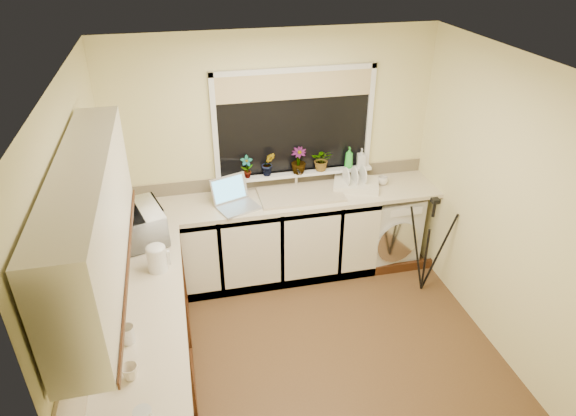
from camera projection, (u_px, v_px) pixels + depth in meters
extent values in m
plane|color=brown|center=(310.00, 352.00, 4.40)|extent=(3.20, 3.20, 0.00)
plane|color=white|center=(319.00, 70.00, 3.19)|extent=(3.20, 3.20, 0.00)
plane|color=beige|center=(274.00, 155.00, 5.06)|extent=(3.20, 0.00, 3.20)
plane|color=beige|center=(394.00, 391.00, 2.52)|extent=(3.20, 0.00, 3.20)
plane|color=beige|center=(90.00, 261.00, 3.48)|extent=(0.00, 3.00, 3.00)
plane|color=beige|center=(504.00, 210.00, 4.10)|extent=(0.00, 3.00, 3.00)
cube|color=silver|center=(250.00, 242.00, 5.14)|extent=(2.55, 0.60, 0.86)
cube|color=silver|center=(150.00, 368.00, 3.68)|extent=(0.54, 2.40, 0.86)
cube|color=beige|center=(281.00, 199.00, 4.98)|extent=(3.20, 0.60, 0.04)
cube|color=beige|center=(141.00, 322.00, 3.46)|extent=(0.60, 2.40, 0.04)
cube|color=silver|center=(92.00, 220.00, 2.85)|extent=(0.28, 1.90, 0.70)
cube|color=beige|center=(90.00, 300.00, 3.28)|extent=(0.02, 2.40, 0.45)
cube|color=beige|center=(275.00, 179.00, 5.18)|extent=(3.20, 0.02, 0.14)
cube|color=black|center=(294.00, 123.00, 4.93)|extent=(1.50, 0.02, 1.00)
cube|color=tan|center=(295.00, 86.00, 4.72)|extent=(1.50, 0.02, 0.25)
cube|color=white|center=(295.00, 173.00, 5.14)|extent=(1.60, 0.14, 0.03)
cube|color=tan|center=(300.00, 194.00, 5.00)|extent=(0.82, 0.46, 0.03)
cylinder|color=silver|center=(296.00, 177.00, 5.10)|extent=(0.03, 0.03, 0.24)
cube|color=silver|center=(387.00, 226.00, 5.46)|extent=(0.62, 0.60, 0.80)
cube|color=#A2A3AA|center=(239.00, 208.00, 4.77)|extent=(0.43, 0.38, 0.02)
cube|color=#53B0E2|center=(229.00, 189.00, 4.83)|extent=(0.38, 0.22, 0.25)
cylinder|color=white|center=(157.00, 259.00, 3.89)|extent=(0.15, 0.15, 0.20)
cube|color=silver|center=(356.00, 184.00, 5.14)|extent=(0.54, 0.47, 0.07)
cylinder|color=silver|center=(127.00, 334.00, 3.23)|extent=(0.09, 0.09, 0.12)
imported|color=white|center=(142.00, 223.00, 4.27)|extent=(0.47, 0.59, 0.28)
imported|color=#999999|center=(247.00, 167.00, 4.96)|extent=(0.12, 0.09, 0.23)
imported|color=#999999|center=(268.00, 164.00, 5.01)|extent=(0.14, 0.12, 0.25)
imported|color=#999999|center=(298.00, 161.00, 5.05)|extent=(0.19, 0.19, 0.27)
imported|color=#999999|center=(322.00, 160.00, 5.11)|extent=(0.25, 0.23, 0.23)
imported|color=green|center=(349.00, 157.00, 5.17)|extent=(0.10, 0.10, 0.22)
imported|color=#999999|center=(361.00, 157.00, 5.22)|extent=(0.10, 0.10, 0.19)
imported|color=silver|center=(383.00, 181.00, 5.20)|extent=(0.12, 0.12, 0.09)
imported|color=beige|center=(130.00, 372.00, 2.98)|extent=(0.10, 0.10, 0.10)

